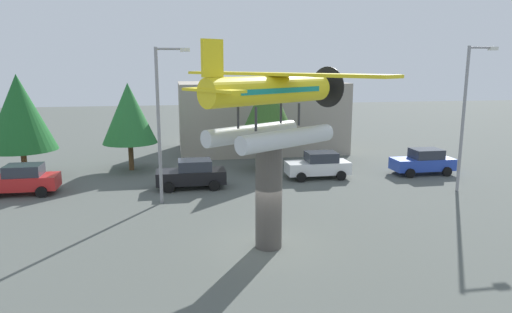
{
  "coord_description": "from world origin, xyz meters",
  "views": [
    {
      "loc": [
        -3.71,
        -17.98,
        7.5
      ],
      "look_at": [
        0.0,
        3.0,
        3.26
      ],
      "focal_mm": 32.66,
      "sensor_mm": 36.0,
      "label": 1
    }
  ],
  "objects_px": {
    "streetlight_secondary": "(467,109)",
    "storefront_building": "(260,117)",
    "tree_east": "(129,113)",
    "car_far_white": "(318,165)",
    "streetlight_primary": "(162,115)",
    "car_distant_blue": "(423,162)",
    "floatplane_monument": "(272,102)",
    "display_pedestal": "(269,197)",
    "car_mid_black": "(192,174)",
    "tree_west": "(19,113)",
    "car_near_red": "(21,180)",
    "tree_center_back": "(268,106)"
  },
  "relations": [
    {
      "from": "car_mid_black",
      "to": "car_distant_blue",
      "type": "bearing_deg",
      "value": -176.57
    },
    {
      "from": "car_near_red",
      "to": "car_mid_black",
      "type": "height_order",
      "value": "same"
    },
    {
      "from": "display_pedestal",
      "to": "streetlight_secondary",
      "type": "relative_size",
      "value": 0.51
    },
    {
      "from": "floatplane_monument",
      "to": "storefront_building",
      "type": "xyz_separation_m",
      "value": [
        3.64,
        21.93,
        -3.04
      ]
    },
    {
      "from": "car_distant_blue",
      "to": "streetlight_primary",
      "type": "distance_m",
      "value": 18.35
    },
    {
      "from": "car_distant_blue",
      "to": "tree_west",
      "type": "height_order",
      "value": "tree_west"
    },
    {
      "from": "tree_west",
      "to": "tree_center_back",
      "type": "xyz_separation_m",
      "value": [
        16.34,
        0.14,
        0.18
      ]
    },
    {
      "from": "streetlight_secondary",
      "to": "storefront_building",
      "type": "xyz_separation_m",
      "value": [
        -9.34,
        15.48,
        -1.93
      ]
    },
    {
      "from": "streetlight_primary",
      "to": "tree_center_back",
      "type": "xyz_separation_m",
      "value": [
        7.17,
        7.07,
        -0.22
      ]
    },
    {
      "from": "floatplane_monument",
      "to": "display_pedestal",
      "type": "bearing_deg",
      "value": 180.0
    },
    {
      "from": "tree_east",
      "to": "car_far_white",
      "type": "bearing_deg",
      "value": -20.59
    },
    {
      "from": "car_distant_blue",
      "to": "floatplane_monument",
      "type": "bearing_deg",
      "value": 39.91
    },
    {
      "from": "display_pedestal",
      "to": "car_near_red",
      "type": "xyz_separation_m",
      "value": [
        -12.62,
        10.35,
        -1.29
      ]
    },
    {
      "from": "display_pedestal",
      "to": "streetlight_primary",
      "type": "bearing_deg",
      "value": 121.09
    },
    {
      "from": "car_near_red",
      "to": "tree_center_back",
      "type": "relative_size",
      "value": 0.61
    },
    {
      "from": "car_distant_blue",
      "to": "streetlight_secondary",
      "type": "relative_size",
      "value": 0.49
    },
    {
      "from": "display_pedestal",
      "to": "tree_center_back",
      "type": "height_order",
      "value": "tree_center_back"
    },
    {
      "from": "car_distant_blue",
      "to": "display_pedestal",
      "type": "bearing_deg",
      "value": 39.86
    },
    {
      "from": "tree_east",
      "to": "tree_center_back",
      "type": "xyz_separation_m",
      "value": [
        9.67,
        -1.59,
        0.53
      ]
    },
    {
      "from": "display_pedestal",
      "to": "floatplane_monument",
      "type": "bearing_deg",
      "value": 33.4
    },
    {
      "from": "display_pedestal",
      "to": "tree_center_back",
      "type": "xyz_separation_m",
      "value": [
        2.83,
        14.27,
        2.44
      ]
    },
    {
      "from": "display_pedestal",
      "to": "tree_center_back",
      "type": "relative_size",
      "value": 0.64
    },
    {
      "from": "tree_east",
      "to": "tree_center_back",
      "type": "height_order",
      "value": "tree_center_back"
    },
    {
      "from": "car_far_white",
      "to": "tree_east",
      "type": "distance_m",
      "value": 13.75
    },
    {
      "from": "car_mid_black",
      "to": "storefront_building",
      "type": "relative_size",
      "value": 0.3
    },
    {
      "from": "car_mid_black",
      "to": "streetlight_primary",
      "type": "xyz_separation_m",
      "value": [
        -1.59,
        -2.84,
        3.95
      ]
    },
    {
      "from": "streetlight_secondary",
      "to": "tree_west",
      "type": "height_order",
      "value": "streetlight_secondary"
    },
    {
      "from": "display_pedestal",
      "to": "car_mid_black",
      "type": "bearing_deg",
      "value": 105.31
    },
    {
      "from": "car_far_white",
      "to": "tree_center_back",
      "type": "relative_size",
      "value": 0.61
    },
    {
      "from": "display_pedestal",
      "to": "tree_west",
      "type": "distance_m",
      "value": 19.68
    },
    {
      "from": "car_mid_black",
      "to": "streetlight_secondary",
      "type": "bearing_deg",
      "value": 167.47
    },
    {
      "from": "streetlight_secondary",
      "to": "tree_east",
      "type": "bearing_deg",
      "value": 154.89
    },
    {
      "from": "streetlight_primary",
      "to": "streetlight_secondary",
      "type": "xyz_separation_m",
      "value": [
        17.43,
        -0.68,
        0.08
      ]
    },
    {
      "from": "car_far_white",
      "to": "tree_west",
      "type": "bearing_deg",
      "value": -8.79
    },
    {
      "from": "floatplane_monument",
      "to": "car_distant_blue",
      "type": "bearing_deg",
      "value": 6.5
    },
    {
      "from": "car_far_white",
      "to": "streetlight_primary",
      "type": "bearing_deg",
      "value": 21.57
    },
    {
      "from": "storefront_building",
      "to": "tree_west",
      "type": "distance_m",
      "value": 19.03
    },
    {
      "from": "car_near_red",
      "to": "tree_center_back",
      "type": "xyz_separation_m",
      "value": [
        15.45,
        3.92,
        3.73
      ]
    },
    {
      "from": "car_mid_black",
      "to": "car_far_white",
      "type": "xyz_separation_m",
      "value": [
        8.42,
        1.12,
        0.0
      ]
    },
    {
      "from": "display_pedestal",
      "to": "streetlight_primary",
      "type": "relative_size",
      "value": 0.52
    },
    {
      "from": "floatplane_monument",
      "to": "tree_center_back",
      "type": "height_order",
      "value": "floatplane_monument"
    },
    {
      "from": "storefront_building",
      "to": "tree_east",
      "type": "height_order",
      "value": "tree_east"
    },
    {
      "from": "tree_east",
      "to": "display_pedestal",
      "type": "bearing_deg",
      "value": -66.66
    },
    {
      "from": "storefront_building",
      "to": "tree_east",
      "type": "relative_size",
      "value": 2.25
    },
    {
      "from": "car_distant_blue",
      "to": "storefront_building",
      "type": "height_order",
      "value": "storefront_building"
    },
    {
      "from": "car_mid_black",
      "to": "car_distant_blue",
      "type": "xyz_separation_m",
      "value": [
        15.92,
        0.96,
        0.0
      ]
    },
    {
      "from": "car_mid_black",
      "to": "tree_west",
      "type": "relative_size",
      "value": 0.61
    },
    {
      "from": "tree_east",
      "to": "streetlight_secondary",
      "type": "bearing_deg",
      "value": -25.11
    },
    {
      "from": "car_mid_black",
      "to": "streetlight_primary",
      "type": "bearing_deg",
      "value": 60.7
    },
    {
      "from": "car_distant_blue",
      "to": "streetlight_primary",
      "type": "relative_size",
      "value": 0.5
    }
  ]
}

